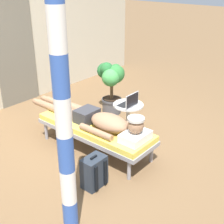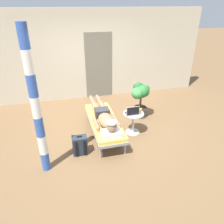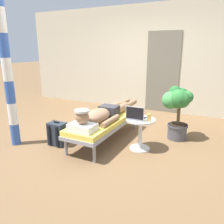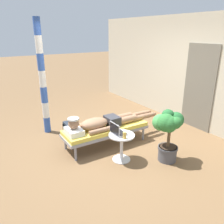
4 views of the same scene
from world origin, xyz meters
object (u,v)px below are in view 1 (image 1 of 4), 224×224
laptop (129,103)px  drink_glass (136,99)px  porch_post (63,117)px  lounge_chair (95,129)px  side_table (128,114)px  backpack (94,172)px  potted_plant (112,80)px  person_reclining (97,119)px

laptop → drink_glass: (0.21, 0.01, -0.00)m
porch_post → lounge_chair: bearing=33.3°
side_table → backpack: bearing=-160.1°
laptop → drink_glass: laptop is taller
side_table → porch_post: 2.35m
backpack → porch_post: bearing=-155.6°
lounge_chair → drink_glass: size_ratio=15.56×
lounge_chair → laptop: laptop is taller
potted_plant → porch_post: size_ratio=0.38×
drink_glass → backpack: bearing=-163.5°
lounge_chair → potted_plant: size_ratio=1.86×
potted_plant → porch_post: bearing=-148.6°
lounge_chair → person_reclining: size_ratio=0.84×
backpack → person_reclining: bearing=39.0°
person_reclining → side_table: (0.69, -0.03, -0.16)m
person_reclining → backpack: bearing=-141.0°
lounge_chair → porch_post: porch_post is taller
laptop → porch_post: 2.20m
person_reclining → laptop: (0.63, -0.08, 0.06)m
potted_plant → person_reclining: bearing=-149.4°
side_table → porch_post: (-2.01, -0.79, 0.94)m
drink_glass → laptop: bearing=-177.9°
laptop → lounge_chair: bearing=169.0°
person_reclining → laptop: size_ratio=7.00×
laptop → backpack: bearing=-161.3°
drink_glass → porch_post: (-2.16, -0.75, 0.71)m
drink_glass → potted_plant: size_ratio=0.12×
person_reclining → side_table: 0.71m
backpack → potted_plant: size_ratio=0.43×
potted_plant → laptop: bearing=-123.8°
side_table → drink_glass: 0.27m
side_table → laptop: (-0.06, -0.05, 0.23)m
drink_glass → potted_plant: bearing=68.3°
laptop → backpack: laptop is taller
laptop → drink_glass: 0.21m
backpack → porch_post: 1.33m
person_reclining → potted_plant: (1.14, 0.68, 0.13)m
lounge_chair → porch_post: 1.84m
laptop → drink_glass: size_ratio=2.64×
person_reclining → potted_plant: size_ratio=2.22×
potted_plant → porch_post: (-2.46, -1.50, 0.64)m
lounge_chair → person_reclining: 0.18m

